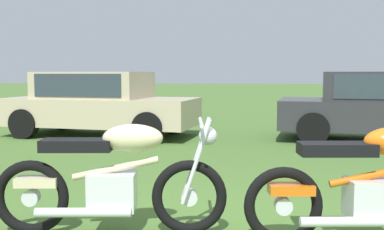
# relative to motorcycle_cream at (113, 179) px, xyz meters

# --- Properties ---
(motorcycle_cream) EXTENTS (2.01, 0.72, 1.02)m
(motorcycle_cream) POSITION_rel_motorcycle_cream_xyz_m (0.00, 0.00, 0.00)
(motorcycle_cream) COLOR black
(motorcycle_cream) RESTS_ON ground
(motorcycle_orange) EXTENTS (2.04, 0.73, 1.02)m
(motorcycle_orange) POSITION_rel_motorcycle_cream_xyz_m (2.16, 0.07, 0.00)
(motorcycle_orange) COLOR black
(motorcycle_orange) RESTS_ON ground
(car_beige) EXTENTS (4.40, 2.22, 1.43)m
(car_beige) POSITION_rel_motorcycle_cream_xyz_m (-2.32, 6.08, 0.31)
(car_beige) COLOR #BCAD8C
(car_beige) RESTS_ON ground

